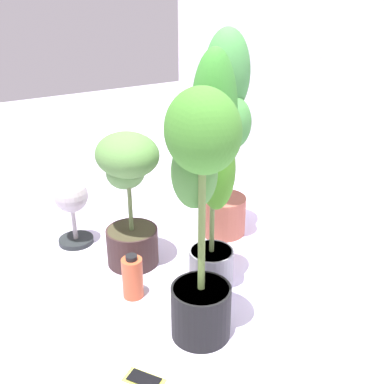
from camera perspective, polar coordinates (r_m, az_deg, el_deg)
ground_plane at (r=2.21m, az=-0.10°, el=-11.24°), size 8.00×8.00×0.00m
mylar_back_wall at (r=2.37m, az=18.75°, el=16.23°), size 3.20×0.01×2.00m
potted_plant_front_right at (r=1.67m, az=0.98°, el=-1.23°), size 0.37×0.31×0.97m
potted_plant_center at (r=1.96m, az=2.38°, el=3.78°), size 0.33×0.27×1.05m
potted_plant_front_left at (r=2.23m, az=-7.51°, el=0.22°), size 0.39×0.33×0.66m
potted_plant_back_left at (r=2.41m, az=4.02°, el=8.06°), size 0.42×0.32×1.07m
cell_phone at (r=1.80m, az=-5.71°, el=-21.28°), size 0.16×0.14×0.01m
floor_fan at (r=2.51m, az=-14.07°, el=-1.20°), size 0.19×0.19×0.36m
nutrient_bottle at (r=2.12m, az=-7.07°, el=-10.01°), size 0.09×0.09×0.21m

